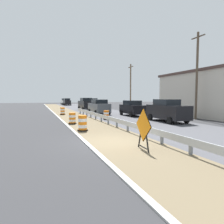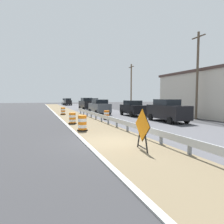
{
  "view_description": "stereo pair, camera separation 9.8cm",
  "coord_description": "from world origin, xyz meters",
  "views": [
    {
      "loc": [
        -3.62,
        -9.69,
        2.37
      ],
      "look_at": [
        2.32,
        5.91,
        1.11
      ],
      "focal_mm": 31.74,
      "sensor_mm": 36.0,
      "label": 1
    },
    {
      "loc": [
        -3.53,
        -9.72,
        2.37
      ],
      "look_at": [
        2.32,
        5.91,
        1.11
      ],
      "focal_mm": 31.74,
      "sensor_mm": 36.0,
      "label": 2
    }
  ],
  "objects": [
    {
      "name": "car_distant_b",
      "position": [
        4.7,
        25.65,
        1.12
      ],
      "size": [
        2.18,
        4.46,
        2.25
      ],
      "rotation": [
        0.0,
        0.0,
        1.61
      ],
      "color": "black",
      "rests_on": "ground"
    },
    {
      "name": "traffic_barrel_mid",
      "position": [
        3.28,
        10.12,
        0.43
      ],
      "size": [
        0.71,
        0.71,
        0.95
      ],
      "color": "orange",
      "rests_on": "ground"
    },
    {
      "name": "traffic_barrel_far",
      "position": [
        -0.4,
        17.52,
        0.45
      ],
      "size": [
        0.73,
        0.73,
        1.0
      ],
      "color": "orange",
      "rests_on": "ground"
    },
    {
      "name": "utility_pole_mid",
      "position": [
        12.26,
        22.62,
        4.28
      ],
      "size": [
        0.24,
        1.8,
        8.25
      ],
      "color": "brown",
      "rests_on": "ground"
    },
    {
      "name": "car_lead_far_lane",
      "position": [
        4.57,
        48.71,
        1.02
      ],
      "size": [
        2.02,
        4.05,
        2.04
      ],
      "rotation": [
        0.0,
        0.0,
        1.59
      ],
      "color": "black",
      "rests_on": "ground"
    },
    {
      "name": "car_trailing_far_lane",
      "position": [
        4.69,
        54.3,
        1.0
      ],
      "size": [
        2.18,
        4.22,
        1.99
      ],
      "rotation": [
        0.0,
        0.0,
        1.59
      ],
      "color": "silver",
      "rests_on": "ground"
    },
    {
      "name": "guardrail_median",
      "position": [
        2.2,
        -1.35,
        0.52
      ],
      "size": [
        0.18,
        42.27,
        0.71
      ],
      "color": "#ADB2B7",
      "rests_on": "ground"
    },
    {
      "name": "traffic_barrel_nearest",
      "position": [
        -0.65,
        3.92,
        0.5
      ],
      "size": [
        0.75,
        0.75,
        1.1
      ],
      "color": "orange",
      "rests_on": "ground"
    },
    {
      "name": "ground_plane",
      "position": [
        0.0,
        0.0,
        0.0
      ],
      "size": [
        160.0,
        160.0,
        0.0
      ],
      "primitive_type": "plane",
      "color": "#333335"
    },
    {
      "name": "utility_pole_near",
      "position": [
        12.24,
        6.81,
        4.72
      ],
      "size": [
        0.24,
        1.8,
        9.12
      ],
      "color": "brown",
      "rests_on": "ground"
    },
    {
      "name": "car_lead_near_lane",
      "position": [
        4.61,
        17.12,
        1.02
      ],
      "size": [
        2.24,
        4.73,
        2.04
      ],
      "rotation": [
        0.0,
        0.0,
        1.59
      ],
      "color": "#4C5156",
      "rests_on": "ground"
    },
    {
      "name": "warning_sign_diamond",
      "position": [
        0.8,
        -2.0,
        1.04
      ],
      "size": [
        0.15,
        1.52,
        1.89
      ],
      "rotation": [
        0.0,
        0.0,
        3.07
      ],
      "color": "black",
      "rests_on": "ground"
    },
    {
      "name": "far_lane_asphalt",
      "position": [
        6.23,
        0.0,
        0.0
      ],
      "size": [
        7.6,
        120.0,
        0.0
      ],
      "primitive_type": "cube",
      "color": "#4C4C51",
      "rests_on": "ground"
    },
    {
      "name": "curb_near_edge",
      "position": [
        -1.3,
        0.0,
        0.0
      ],
      "size": [
        0.2,
        120.0,
        0.11
      ],
      "primitive_type": "cube",
      "color": "#ADADA8",
      "rests_on": "ground"
    },
    {
      "name": "median_dirt_strip",
      "position": [
        0.62,
        0.0,
        0.0
      ],
      "size": [
        3.64,
        120.0,
        0.01
      ],
      "primitive_type": "cube",
      "color": "#706047",
      "rests_on": "ground"
    },
    {
      "name": "car_mid_far_lane",
      "position": [
        8.22,
        33.64,
        1.07
      ],
      "size": [
        2.17,
        4.73,
        2.13
      ],
      "rotation": [
        0.0,
        0.0,
        -1.56
      ],
      "color": "silver",
      "rests_on": "ground"
    },
    {
      "name": "traffic_barrel_close",
      "position": [
        -0.71,
        7.86,
        0.44
      ],
      "size": [
        0.73,
        0.73,
        0.99
      ],
      "color": "orange",
      "rests_on": "ground"
    },
    {
      "name": "car_distant_a",
      "position": [
        8.15,
        6.2,
        1.08
      ],
      "size": [
        2.07,
        4.79,
        2.17
      ],
      "rotation": [
        0.0,
        0.0,
        -1.57
      ],
      "color": "black",
      "rests_on": "ground"
    },
    {
      "name": "roadside_shop_near",
      "position": [
        16.76,
        8.82,
        2.77
      ],
      "size": [
        7.62,
        12.46,
        5.51
      ],
      "color": "beige",
      "rests_on": "ground"
    },
    {
      "name": "car_trailing_near_lane",
      "position": [
        7.81,
        12.91,
        0.98
      ],
      "size": [
        2.16,
        4.23,
        1.95
      ],
      "rotation": [
        0.0,
        0.0,
        -1.57
      ],
      "color": "black",
      "rests_on": "ground"
    }
  ]
}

